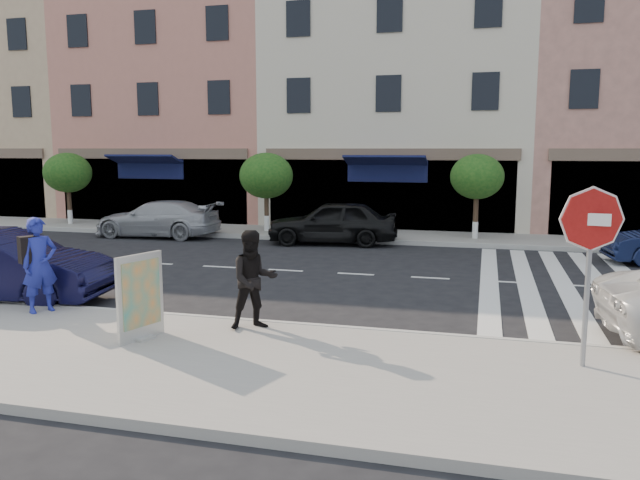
{
  "coord_description": "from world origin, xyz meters",
  "views": [
    {
      "loc": [
        3.34,
        -12.27,
        3.38
      ],
      "look_at": [
        -0.12,
        0.71,
        1.4
      ],
      "focal_mm": 35.0,
      "sensor_mm": 36.0,
      "label": 1
    }
  ],
  "objects_px": {
    "stop_sign": "(591,238)",
    "poster_board": "(141,298)",
    "car_far_left": "(158,219)",
    "car_far_mid": "(333,222)",
    "photographer": "(40,265)",
    "car_near_mid": "(2,266)",
    "walker": "(254,280)"
  },
  "relations": [
    {
      "from": "car_near_mid",
      "to": "car_far_left",
      "type": "height_order",
      "value": "car_near_mid"
    },
    {
      "from": "poster_board",
      "to": "car_far_mid",
      "type": "relative_size",
      "value": 0.32
    },
    {
      "from": "poster_board",
      "to": "car_far_mid",
      "type": "distance_m",
      "value": 12.22
    },
    {
      "from": "poster_board",
      "to": "car_near_mid",
      "type": "xyz_separation_m",
      "value": [
        -4.71,
        2.11,
        -0.07
      ]
    },
    {
      "from": "photographer",
      "to": "walker",
      "type": "distance_m",
      "value": 4.51
    },
    {
      "from": "stop_sign",
      "to": "poster_board",
      "type": "relative_size",
      "value": 1.83
    },
    {
      "from": "walker",
      "to": "car_near_mid",
      "type": "xyz_separation_m",
      "value": [
        -6.34,
        1.0,
        -0.25
      ]
    },
    {
      "from": "photographer",
      "to": "walker",
      "type": "relative_size",
      "value": 1.06
    },
    {
      "from": "stop_sign",
      "to": "car_near_mid",
      "type": "relative_size",
      "value": 0.56
    },
    {
      "from": "photographer",
      "to": "poster_board",
      "type": "xyz_separation_m",
      "value": [
        2.89,
        -1.11,
        -0.23
      ]
    },
    {
      "from": "photographer",
      "to": "car_far_mid",
      "type": "distance_m",
      "value": 11.57
    },
    {
      "from": "stop_sign",
      "to": "photographer",
      "type": "xyz_separation_m",
      "value": [
        -9.97,
        0.62,
        -1.0
      ]
    },
    {
      "from": "walker",
      "to": "car_far_mid",
      "type": "xyz_separation_m",
      "value": [
        -1.27,
        11.1,
        -0.26
      ]
    },
    {
      "from": "walker",
      "to": "poster_board",
      "type": "relative_size",
      "value": 1.21
    },
    {
      "from": "photographer",
      "to": "car_near_mid",
      "type": "relative_size",
      "value": 0.39
    },
    {
      "from": "car_near_mid",
      "to": "car_far_left",
      "type": "distance_m",
      "value": 10.27
    },
    {
      "from": "photographer",
      "to": "car_far_mid",
      "type": "relative_size",
      "value": 0.41
    },
    {
      "from": "photographer",
      "to": "car_far_left",
      "type": "height_order",
      "value": "photographer"
    },
    {
      "from": "stop_sign",
      "to": "poster_board",
      "type": "distance_m",
      "value": 7.21
    },
    {
      "from": "poster_board",
      "to": "car_near_mid",
      "type": "height_order",
      "value": "poster_board"
    },
    {
      "from": "car_far_left",
      "to": "car_near_mid",
      "type": "bearing_deg",
      "value": 8.98
    },
    {
      "from": "stop_sign",
      "to": "car_far_mid",
      "type": "distance_m",
      "value": 13.58
    },
    {
      "from": "stop_sign",
      "to": "walker",
      "type": "distance_m",
      "value": 5.59
    },
    {
      "from": "photographer",
      "to": "car_near_mid",
      "type": "xyz_separation_m",
      "value": [
        -1.83,
        1.0,
        -0.3
      ]
    },
    {
      "from": "car_far_left",
      "to": "car_far_mid",
      "type": "distance_m",
      "value": 6.93
    },
    {
      "from": "poster_board",
      "to": "photographer",
      "type": "bearing_deg",
      "value": 177.01
    },
    {
      "from": "photographer",
      "to": "car_near_mid",
      "type": "bearing_deg",
      "value": 92.03
    },
    {
      "from": "car_near_mid",
      "to": "photographer",
      "type": "bearing_deg",
      "value": -125.99
    },
    {
      "from": "walker",
      "to": "car_far_mid",
      "type": "height_order",
      "value": "walker"
    },
    {
      "from": "walker",
      "to": "poster_board",
      "type": "xyz_separation_m",
      "value": [
        -1.62,
        -1.11,
        -0.18
      ]
    },
    {
      "from": "photographer",
      "to": "poster_board",
      "type": "height_order",
      "value": "photographer"
    },
    {
      "from": "poster_board",
      "to": "car_far_left",
      "type": "xyz_separation_m",
      "value": [
        -6.58,
        12.21,
        -0.16
      ]
    }
  ]
}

